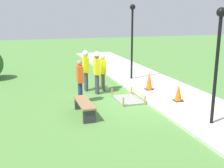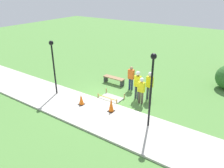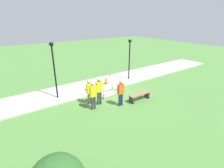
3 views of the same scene
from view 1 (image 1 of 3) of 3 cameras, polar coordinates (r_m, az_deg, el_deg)
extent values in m
plane|color=#51843D|center=(11.26, 6.23, -3.48)|extent=(60.00, 60.00, 0.00)
cube|color=#BCB7AD|center=(11.91, 12.79, -2.53)|extent=(28.00, 2.97, 0.10)
cube|color=gray|center=(11.30, 3.20, -3.21)|extent=(1.39, 0.88, 0.06)
cube|color=tan|center=(10.80, 6.71, -3.26)|extent=(0.05, 0.05, 0.36)
cube|color=tan|center=(12.03, 3.99, -1.40)|extent=(0.05, 0.05, 0.36)
cube|color=tan|center=(10.48, 2.32, -3.72)|extent=(0.05, 0.05, 0.36)
cube|color=tan|center=(11.74, 0.00, -1.75)|extent=(0.05, 0.05, 0.36)
cube|color=yellow|center=(11.39, 5.29, -1.85)|extent=(1.39, 0.00, 0.04)
cube|color=black|center=(11.20, 13.25, -3.29)|extent=(0.34, 0.34, 0.02)
cone|color=orange|center=(11.10, 13.35, -1.67)|extent=(0.29, 0.29, 0.63)
cube|color=black|center=(12.63, 7.51, -1.05)|extent=(0.34, 0.34, 0.02)
cone|color=orange|center=(12.53, 7.57, 0.74)|extent=(0.29, 0.29, 0.79)
cube|color=#2D2D33|center=(8.98, -4.65, -6.58)|extent=(0.12, 0.40, 0.44)
cube|color=#2D2D33|center=(10.30, -6.47, -3.90)|extent=(0.12, 0.40, 0.44)
cube|color=olive|center=(9.56, -5.66, -3.74)|extent=(1.62, 0.44, 0.06)
cylinder|color=#383D47|center=(12.58, -5.20, 0.42)|extent=(0.14, 0.14, 0.85)
cylinder|color=#383D47|center=(12.76, -5.38, 0.60)|extent=(0.14, 0.14, 0.85)
cube|color=yellow|center=(12.52, -5.37, 3.90)|extent=(0.40, 0.22, 0.67)
sphere|color=tan|center=(12.44, -5.42, 5.94)|extent=(0.23, 0.23, 0.23)
sphere|color=white|center=(12.44, -5.43, 6.23)|extent=(0.26, 0.26, 0.26)
cylinder|color=brown|center=(12.60, -1.75, 0.33)|extent=(0.14, 0.14, 0.78)
cylinder|color=brown|center=(12.77, -1.98, 0.52)|extent=(0.14, 0.14, 0.78)
cube|color=yellow|center=(12.54, -1.89, 3.52)|extent=(0.40, 0.22, 0.62)
sphere|color=tan|center=(12.47, -1.90, 5.39)|extent=(0.21, 0.21, 0.21)
sphere|color=white|center=(12.46, -1.91, 5.65)|extent=(0.24, 0.24, 0.24)
cylinder|color=#383D47|center=(12.06, -2.94, -0.11)|extent=(0.14, 0.14, 0.86)
cylinder|color=#383D47|center=(12.23, -3.16, 0.08)|extent=(0.14, 0.14, 0.86)
cube|color=yellow|center=(11.98, -3.10, 3.56)|extent=(0.40, 0.22, 0.68)
sphere|color=brown|center=(11.90, -3.12, 5.72)|extent=(0.23, 0.23, 0.23)
sphere|color=white|center=(11.89, -3.13, 6.03)|extent=(0.27, 0.27, 0.27)
cylinder|color=navy|center=(10.93, -6.36, -1.82)|extent=(0.14, 0.14, 0.81)
cylinder|color=navy|center=(11.10, -6.55, -1.58)|extent=(0.14, 0.14, 0.81)
cube|color=#E55B1E|center=(10.84, -6.56, 2.00)|extent=(0.40, 0.22, 0.64)
sphere|color=#A37A5B|center=(10.76, -6.62, 4.24)|extent=(0.22, 0.22, 0.22)
cylinder|color=black|center=(14.42, 4.08, 7.96)|extent=(0.10, 0.10, 3.51)
sphere|color=black|center=(14.34, 4.21, 15.33)|extent=(0.28, 0.28, 0.28)
cylinder|color=black|center=(8.85, 20.36, 2.33)|extent=(0.10, 0.10, 3.23)
sphere|color=black|center=(8.69, 21.34, 13.43)|extent=(0.28, 0.28, 0.28)
camera|label=2|loc=(22.16, 22.97, 21.15)|focal=35.00mm
camera|label=3|loc=(17.69, -38.43, 17.26)|focal=28.00mm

